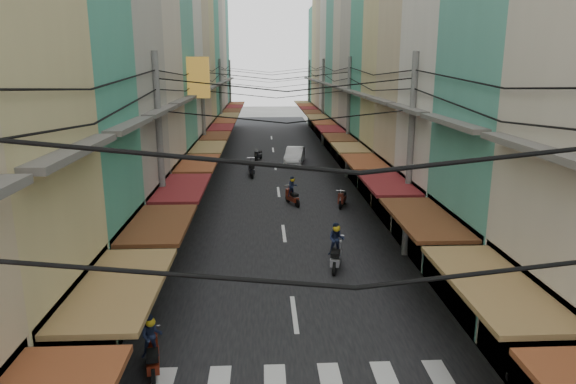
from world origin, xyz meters
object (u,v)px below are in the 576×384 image
object	(u,v)px
bicycle	(508,325)
market_umbrella	(502,279)
traffic_sign	(459,240)
white_car	(295,163)

from	to	relation	value
bicycle	market_umbrella	world-z (taller)	market_umbrella
bicycle	market_umbrella	distance (m)	2.20
market_umbrella	traffic_sign	distance (m)	2.29
white_car	traffic_sign	distance (m)	25.52
white_car	bicycle	xyz separation A→B (m)	(4.88, -26.56, 0.00)
bicycle	market_umbrella	xyz separation A→B (m)	(-0.78, -0.82, 1.88)
white_car	market_umbrella	world-z (taller)	market_umbrella
white_car	market_umbrella	size ratio (longest dim) A/B	2.10
market_umbrella	traffic_sign	world-z (taller)	traffic_sign
market_umbrella	bicycle	bearing A→B (deg)	46.49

